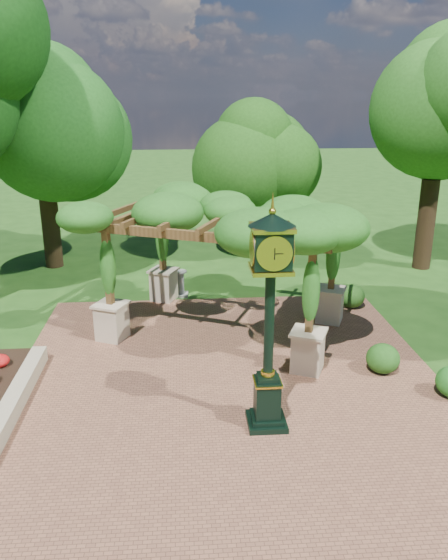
{
  "coord_description": "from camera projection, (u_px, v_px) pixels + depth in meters",
  "views": [
    {
      "loc": [
        -0.96,
        -9.72,
        6.35
      ],
      "look_at": [
        0.0,
        2.5,
        2.2
      ],
      "focal_mm": 35.0,
      "sensor_mm": 36.0,
      "label": 1
    }
  ],
  "objects": [
    {
      "name": "ground",
      "position": [
        233.0,
        419.0,
        11.28
      ],
      "size": [
        120.0,
        120.0,
        0.0
      ],
      "primitive_type": "plane",
      "color": "#1E4714",
      "rests_on": "ground"
    },
    {
      "name": "brick_plaza",
      "position": [
        229.0,
        393.0,
        12.22
      ],
      "size": [
        10.0,
        12.0,
        0.04
      ],
      "primitive_type": "cube",
      "color": "brown",
      "rests_on": "ground"
    },
    {
      "name": "border_wall",
      "position": [
        12.0,
        407.0,
        11.35
      ],
      "size": [
        0.35,
        5.0,
        0.4
      ],
      "primitive_type": "cube",
      "color": "#C6B793",
      "rests_on": "ground"
    },
    {
      "name": "pedestal_clock",
      "position": [
        270.0,
        304.0,
        10.21
      ],
      "size": [
        0.87,
        0.87,
        4.43
      ],
      "rotation": [
        0.0,
        0.0,
        -0.0
      ],
      "color": "black",
      "rests_on": "brick_plaza"
    },
    {
      "name": "pergola",
      "position": [
        225.0,
        220.0,
        14.52
      ],
      "size": [
        7.28,
        6.1,
        3.93
      ],
      "rotation": [
        0.0,
        0.0,
        -0.42
      ],
      "color": "beige",
      "rests_on": "brick_plaza"
    },
    {
      "name": "sundial",
      "position": [
        180.0,
        285.0,
        18.12
      ],
      "size": [
        0.52,
        0.52,
        0.87
      ],
      "rotation": [
        0.0,
        0.0,
        -0.08
      ],
      "color": "gray",
      "rests_on": "ground"
    },
    {
      "name": "shrub_mid",
      "position": [
        383.0,
        358.0,
        13.02
      ],
      "size": [
        0.82,
        0.82,
        0.71
      ],
      "primitive_type": "ellipsoid",
      "rotation": [
        0.0,
        0.0,
        0.04
      ],
      "color": "#1F4D15",
      "rests_on": "brick_plaza"
    },
    {
      "name": "shrub_back",
      "position": [
        352.0,
        296.0,
        17.06
      ],
      "size": [
        0.96,
        0.96,
        0.73
      ],
      "primitive_type": "ellipsoid",
      "rotation": [
        0.0,
        0.0,
        0.2
      ],
      "color": "#265518",
      "rests_on": "brick_plaza"
    },
    {
      "name": "tree_west_far",
      "position": [
        41.0,
        133.0,
        19.82
      ],
      "size": [
        4.56,
        4.56,
        7.36
      ],
      "color": "#2F2112",
      "rests_on": "ground"
    },
    {
      "name": "tree_north",
      "position": [
        264.0,
        158.0,
        22.0
      ],
      "size": [
        3.76,
        3.76,
        5.8
      ],
      "color": "#2F2012",
      "rests_on": "ground"
    },
    {
      "name": "tree_east_far",
      "position": [
        440.0,
        104.0,
        19.31
      ],
      "size": [
        4.84,
        4.84,
        8.83
      ],
      "color": "#2F1F12",
      "rests_on": "ground"
    }
  ]
}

